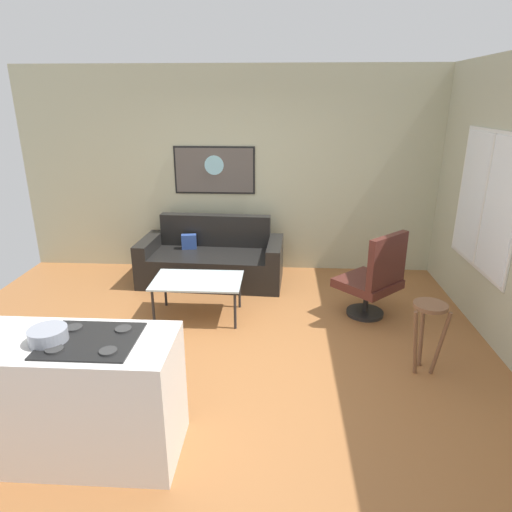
{
  "coord_description": "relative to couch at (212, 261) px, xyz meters",
  "views": [
    {
      "loc": [
        0.45,
        -3.84,
        2.38
      ],
      "look_at": [
        0.18,
        0.9,
        0.7
      ],
      "focal_mm": 31.53,
      "sensor_mm": 36.0,
      "label": 1
    }
  ],
  "objects": [
    {
      "name": "kitchen_counter",
      "position": [
        -0.6,
        -3.19,
        0.16
      ],
      "size": [
        1.68,
        0.62,
        0.91
      ],
      "color": "silver",
      "rests_on": "ground"
    },
    {
      "name": "coffee_table",
      "position": [
        0.0,
        -1.08,
        0.14
      ],
      "size": [
        0.99,
        0.63,
        0.45
      ],
      "color": "silver",
      "rests_on": "ground"
    },
    {
      "name": "bar_stool",
      "position": [
        2.25,
        -2.05,
        0.23
      ],
      "size": [
        0.34,
        0.34,
        0.68
      ],
      "color": "brown",
      "rests_on": "ground"
    },
    {
      "name": "armchair",
      "position": [
        1.98,
        -0.99,
        0.2
      ],
      "size": [
        0.84,
        0.84,
        1.01
      ],
      "color": "black",
      "rests_on": "ground"
    },
    {
      "name": "ground",
      "position": [
        0.47,
        -1.85,
        -0.3
      ],
      "size": [
        6.4,
        6.4,
        0.04
      ],
      "primitive_type": "cube",
      "color": "#985F33"
    },
    {
      "name": "wall_painting",
      "position": [
        -0.01,
        0.54,
        1.14
      ],
      "size": [
        1.12,
        0.03,
        0.65
      ],
      "color": "black"
    },
    {
      "name": "back_wall",
      "position": [
        0.47,
        0.58,
        1.12
      ],
      "size": [
        6.4,
        0.05,
        2.8
      ],
      "primitive_type": "cube",
      "color": "#B3B392",
      "rests_on": "ground"
    },
    {
      "name": "couch",
      "position": [
        0.0,
        0.0,
        0.0
      ],
      "size": [
        1.93,
        0.94,
        0.85
      ],
      "color": "black",
      "rests_on": "ground"
    },
    {
      "name": "mixing_bowl",
      "position": [
        -0.55,
        -3.22,
        0.65
      ],
      "size": [
        0.24,
        0.24,
        0.1
      ],
      "color": "gray",
      "rests_on": "kitchen_counter"
    },
    {
      "name": "window",
      "position": [
        3.05,
        -0.95,
        1.07
      ],
      "size": [
        0.03,
        1.39,
        1.46
      ],
      "color": "silver"
    }
  ]
}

